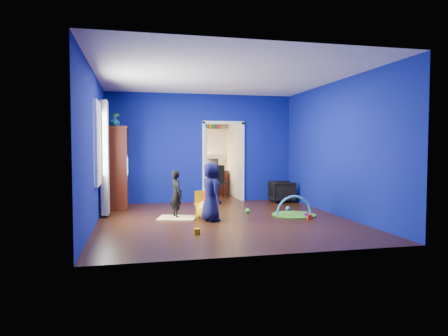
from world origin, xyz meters
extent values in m
cube|color=black|center=(0.00, 0.00, 0.00)|extent=(5.00, 5.50, 0.01)
cube|color=white|center=(0.00, 0.00, 2.90)|extent=(5.00, 5.50, 0.01)
cube|color=navy|center=(0.00, 2.75, 1.45)|extent=(5.00, 0.02, 2.90)
cube|color=navy|center=(0.00, -2.75, 1.45)|extent=(5.00, 0.02, 2.90)
cube|color=navy|center=(-2.50, 0.00, 1.45)|extent=(0.02, 5.50, 2.90)
cube|color=navy|center=(2.50, 0.00, 1.45)|extent=(0.02, 5.50, 2.90)
imported|color=black|center=(2.10, 2.20, 0.28)|extent=(0.67, 0.65, 0.57)
imported|color=black|center=(-0.92, 0.39, 0.50)|extent=(0.33, 0.42, 1.00)
imported|color=#0E1633|center=(-0.28, -0.09, 0.59)|extent=(0.51, 0.65, 1.18)
imported|color=red|center=(-0.24, 0.14, 0.41)|extent=(0.50, 0.51, 0.83)
imported|color=#0B515B|center=(-2.21, 1.80, 2.07)|extent=(0.27, 0.27, 0.23)
imported|color=#318937|center=(-2.21, 2.32, 2.14)|extent=(0.21, 0.21, 0.37)
cube|color=#390D09|center=(-2.21, 2.10, 0.98)|extent=(0.58, 1.14, 1.96)
cube|color=silver|center=(-2.17, 2.10, 1.02)|extent=(0.46, 0.70, 0.54)
cube|color=#F2E07A|center=(-0.92, 0.29, 0.01)|extent=(0.89, 0.78, 0.03)
sphere|color=yellow|center=(-0.33, 0.16, 0.20)|extent=(0.39, 0.39, 0.39)
cube|color=yellow|center=(-0.39, 0.34, 0.25)|extent=(0.32, 0.32, 0.50)
cylinder|color=green|center=(1.59, 0.15, 0.01)|extent=(0.94, 0.94, 0.03)
torus|color=#3F8CD8|center=(1.59, 0.15, 0.02)|extent=(0.84, 0.10, 0.84)
cube|color=white|center=(-2.48, 0.35, 1.55)|extent=(0.03, 0.95, 1.55)
cube|color=slate|center=(-2.37, 0.90, 1.25)|extent=(0.14, 0.42, 2.40)
cube|color=white|center=(0.60, 2.75, 1.05)|extent=(1.16, 0.10, 2.10)
cube|color=#3D140A|center=(0.60, 4.26, 0.38)|extent=(0.88, 0.44, 0.75)
cube|color=black|center=(0.60, 4.38, 0.95)|extent=(0.40, 0.05, 0.32)
sphere|color=#FFD88C|center=(0.32, 4.32, 0.93)|extent=(0.14, 0.14, 0.14)
cube|color=black|center=(0.60, 3.30, 0.46)|extent=(0.40, 0.40, 0.92)
cube|color=white|center=(0.60, 4.37, 2.02)|extent=(0.88, 0.24, 0.04)
cube|color=red|center=(1.71, -0.39, 0.05)|extent=(0.10, 0.08, 0.10)
sphere|color=blue|center=(1.70, 0.78, 0.06)|extent=(0.11, 0.11, 0.11)
cube|color=yellow|center=(-0.74, -1.25, 0.05)|extent=(0.10, 0.08, 0.10)
sphere|color=green|center=(0.69, 0.66, 0.06)|extent=(0.11, 0.11, 0.11)
cube|color=#B846BB|center=(1.75, -0.14, 0.05)|extent=(0.10, 0.08, 0.10)
camera|label=1|loc=(-1.75, -7.88, 1.48)|focal=32.00mm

